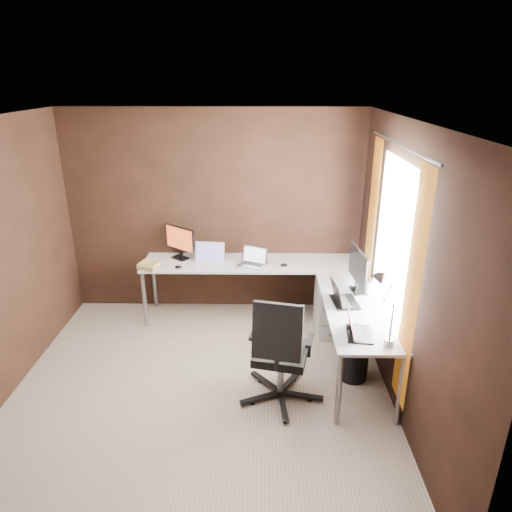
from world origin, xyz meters
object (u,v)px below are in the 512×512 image
Objects in this scene: monitor_right at (358,268)px; drawer_pedestal at (334,308)px; laptop_black_big at (342,298)px; desk_lamp at (384,300)px; book_stack at (149,265)px; laptop_white at (209,259)px; laptop_silver at (253,261)px; laptop_black_small at (356,330)px; monitor_left at (180,241)px; office_chair at (280,370)px; wastebasket at (354,364)px.

drawer_pedestal is at bearing 12.38° from monitor_right.
laptop_black_big is 0.58× the size of desk_lamp.
monitor_right is at bearing -14.27° from book_stack.
book_stack is at bearing 61.68° from laptop_black_big.
laptop_white is at bearing 126.88° from desk_lamp.
laptop_black_big reaches higher than laptop_silver.
desk_lamp is (1.10, -1.66, 0.34)m from laptop_silver.
monitor_left is at bearing 52.62° from laptop_black_small.
laptop_black_small reaches higher than drawer_pedestal.
monitor_right reaches higher than laptop_black_big.
office_chair is (1.17, -1.71, -0.64)m from monitor_left.
laptop_black_small is (1.82, -1.76, -0.18)m from monitor_left.
book_stack is (-0.32, -0.32, -0.19)m from monitor_left.
desk_lamp is at bearing 1.93° from office_chair.
laptop_black_small reaches higher than wastebasket.
monitor_right is 1.33m from office_chair.
monitor_left is at bearing 165.74° from drawer_pedestal.
laptop_black_small is (-0.17, -0.85, -0.22)m from monitor_right.
monitor_left is at bearing 50.48° from laptop_black_big.
desk_lamp is (2.31, -1.55, 0.35)m from book_stack.
monitor_right is at bearing 83.84° from desk_lamp.
book_stack is 0.92× the size of wastebasket.
monitor_right reaches higher than monitor_left.
desk_lamp reaches higher than book_stack.
monitor_right is 2.38m from book_stack.
laptop_silver reaches higher than wastebasket.
office_chair reaches higher than laptop_black_small.
laptop_white is (0.36, -0.15, -0.18)m from monitor_left.
laptop_black_big is (0.90, -0.96, 0.00)m from laptop_silver.
book_stack is at bearing 154.74° from wastebasket.
monitor_right is at bearing -8.79° from laptop_silver.
book_stack is at bearing 62.68° from laptop_black_small.
drawer_pedestal is 1.63m from desk_lamp.
laptop_silver is 1.21m from book_stack.
drawer_pedestal is at bearing 94.44° from wastebasket.
desk_lamp is (0.21, -0.70, 0.34)m from laptop_black_big.
laptop_black_small is (-0.03, -1.29, 0.48)m from drawer_pedestal.
laptop_silver is 2.02m from desk_lamp.
desk_lamp is at bearing -81.00° from wastebasket.
laptop_white is at bearing 59.49° from monitor_right.
book_stack is 0.27× the size of office_chair.
office_chair is at bearing 129.09° from monitor_right.
wastebasket is at bearing -32.84° from laptop_white.
office_chair is (0.28, -1.50, -0.46)m from laptop_silver.
monitor_right is at bearing 81.41° from wastebasket.
book_stack is (-2.10, 0.85, -0.01)m from laptop_black_big.
laptop_silver is at bearing 131.37° from wastebasket.
monitor_left is 0.72× the size of monitor_right.
laptop_black_small is 0.31× the size of office_chair.
laptop_black_big is 0.80m from desk_lamp.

